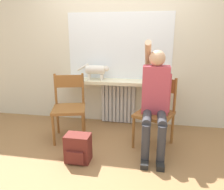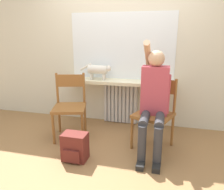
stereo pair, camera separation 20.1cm
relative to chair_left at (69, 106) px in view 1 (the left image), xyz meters
The scene contains 10 objects.
ground_plane 0.90m from the chair_left, 36.48° to the right, with size 12.00×12.00×0.00m, color olive.
wall_with_window 1.31m from the chair_left, 51.86° to the left, with size 7.00×0.06×2.70m.
radiator 0.94m from the chair_left, 48.90° to the left, with size 0.58×0.08×0.72m.
windowsill 0.88m from the chair_left, 43.46° to the left, with size 1.77×0.34×0.05m.
window_glass 1.26m from the chair_left, 50.58° to the left, with size 1.69×0.01×1.05m.
chair_left is the anchor object (origin of this frame).
chair_right 1.23m from the chair_left, ahead, with size 0.59×0.59×0.93m.
person 1.24m from the chair_left, ahead, with size 0.36×1.01×1.42m.
cat 0.76m from the chair_left, 64.34° to the left, with size 0.53×0.14×0.27m.
backpack 0.75m from the chair_left, 61.30° to the right, with size 0.30×0.23×0.34m.
Camera 1 is at (0.54, -2.37, 1.49)m, focal length 35.00 mm.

